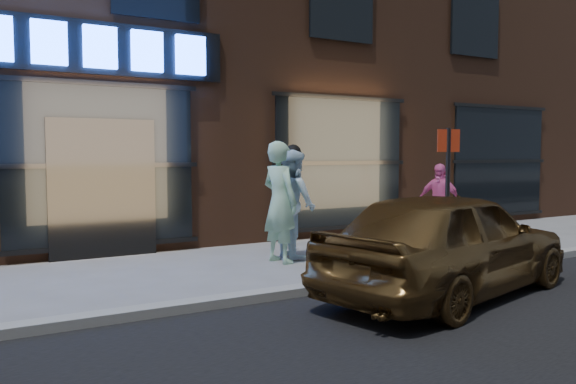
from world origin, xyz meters
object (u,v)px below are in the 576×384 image
sign_post (448,184)px  gold_sedan (449,242)px  man_bowtie (280,202)px  passerby (439,201)px  man_cap (293,203)px

sign_post → gold_sedan: bearing=-110.1°
man_bowtie → passerby: (4.15, 0.60, -0.21)m
man_cap → man_bowtie: bearing=128.1°
man_bowtie → sign_post: (2.03, -1.74, 0.33)m
sign_post → passerby: bearing=71.9°
gold_sedan → man_cap: bearing=-7.7°
man_bowtie → sign_post: bearing=-143.4°
man_bowtie → man_cap: 0.55m
man_bowtie → gold_sedan: (0.82, -2.98, -0.32)m
man_cap → passerby: man_cap is taller
passerby → sign_post: (-2.13, -2.34, 0.53)m
man_bowtie → man_cap: (0.44, 0.32, -0.07)m
passerby → man_cap: bearing=-109.1°
passerby → sign_post: sign_post is taller
passerby → gold_sedan: bearing=-66.4°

